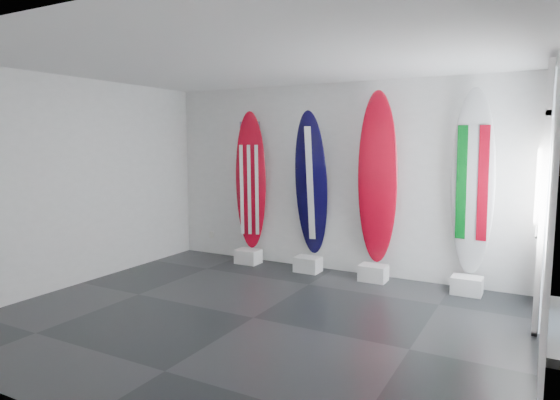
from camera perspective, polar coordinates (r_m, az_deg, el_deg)
The scene contains 16 objects.
floor at distance 5.97m, azimuth -3.12°, elevation -13.60°, with size 6.00×6.00×0.00m, color black.
ceiling at distance 5.67m, azimuth -3.33°, elevation 16.12°, with size 6.00×6.00×0.00m, color white.
wall_back at distance 7.85m, azimuth 6.44°, elevation 2.55°, with size 6.00×6.00×0.00m, color silver.
wall_front at distance 3.76m, azimuth -23.76°, elevation -2.75°, with size 6.00×6.00×0.00m, color silver.
wall_left at distance 7.64m, azimuth -22.73°, elevation 1.94°, with size 5.00×5.00×0.00m, color silver.
wall_right at distance 4.79m, azimuth 28.95°, elevation -1.06°, with size 5.00×5.00×0.00m, color silver.
display_block_usa at distance 8.44m, azimuth -3.73°, elevation -6.60°, with size 0.40×0.30×0.24m, color silver.
surfboard_usa at distance 8.32m, azimuth -3.43°, elevation 2.23°, with size 0.53×0.08×2.35m, color #9E0517.
display_block_navy at distance 7.91m, azimuth 3.29°, elevation -7.52°, with size 0.40×0.30×0.24m, color silver.
surfboard_navy at distance 7.78m, azimuth 3.67°, elevation 1.81°, with size 0.53×0.08×2.35m, color black.
display_block_swiss at distance 7.53m, azimuth 10.86°, elevation -8.39°, with size 0.40×0.30×0.24m, color silver.
surfboard_swiss at distance 7.38m, azimuth 11.35°, elevation 2.43°, with size 0.59×0.08×2.59m, color #9E0517.
display_block_italy at distance 7.26m, azimuth 21.02°, elevation -9.32°, with size 0.40×0.30×0.24m, color silver.
surfboard_italy at distance 7.11m, azimuth 21.62°, elevation 1.82°, with size 0.58×0.08×2.56m, color silver.
wall_outlet at distance 9.19m, azimuth -8.03°, elevation -4.07°, with size 0.09×0.02×0.13m, color silver.
glass_door at distance 6.34m, azimuth 28.60°, elevation 0.03°, with size 0.12×1.16×2.85m, color white, non-canonical shape.
Camera 1 is at (2.95, -4.75, 2.09)m, focal length 31.25 mm.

